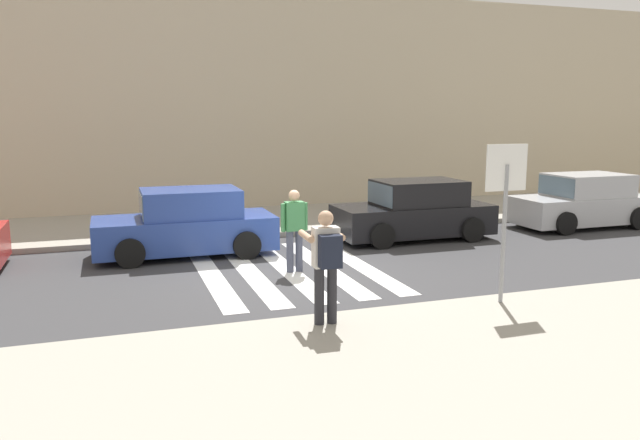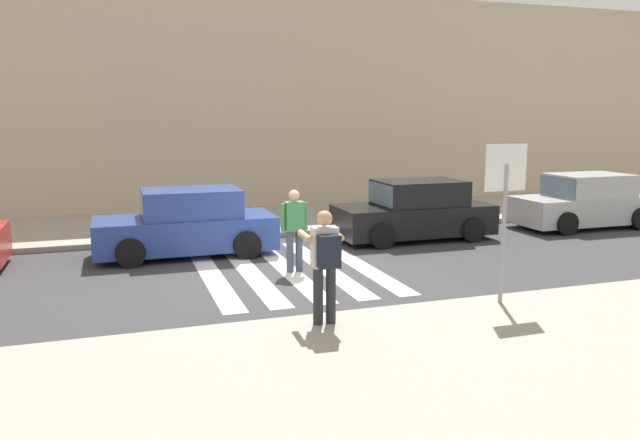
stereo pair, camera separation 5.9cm
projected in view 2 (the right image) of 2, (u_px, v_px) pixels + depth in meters
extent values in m
plane|color=#38383A|center=(290.00, 272.00, 13.03)|extent=(120.00, 120.00, 0.00)
cube|color=#9E998C|center=(435.00, 393.00, 7.23)|extent=(60.00, 6.00, 0.14)
cube|color=#9E998C|center=(235.00, 222.00, 18.63)|extent=(60.00, 4.80, 0.14)
cube|color=beige|center=(209.00, 102.00, 22.14)|extent=(56.00, 4.00, 7.32)
cube|color=silver|center=(212.00, 276.00, 12.72)|extent=(0.44, 5.20, 0.01)
cube|color=silver|center=(250.00, 272.00, 12.97)|extent=(0.44, 5.20, 0.01)
cube|color=silver|center=(287.00, 269.00, 13.22)|extent=(0.44, 5.20, 0.01)
cube|color=silver|center=(323.00, 266.00, 13.47)|extent=(0.44, 5.20, 0.01)
cube|color=silver|center=(357.00, 264.00, 13.72)|extent=(0.44, 5.20, 0.01)
cylinder|color=gray|center=(503.00, 235.00, 10.27)|extent=(0.07, 0.07, 2.31)
cube|color=white|center=(506.00, 168.00, 10.10)|extent=(0.76, 0.03, 0.76)
cube|color=red|center=(505.00, 168.00, 10.11)|extent=(0.66, 0.02, 0.66)
cylinder|color=#232328|center=(318.00, 296.00, 9.31)|extent=(0.15, 0.15, 0.88)
cylinder|color=#232328|center=(331.00, 295.00, 9.36)|extent=(0.15, 0.15, 0.88)
cube|color=silver|center=(325.00, 247.00, 9.21)|extent=(0.39, 0.26, 0.60)
sphere|color=tan|center=(325.00, 218.00, 9.14)|extent=(0.23, 0.23, 0.23)
cylinder|color=tan|center=(305.00, 236.00, 9.33)|extent=(0.13, 0.58, 0.10)
cylinder|color=tan|center=(336.00, 234.00, 9.46)|extent=(0.13, 0.58, 0.10)
cube|color=black|center=(317.00, 231.00, 9.56)|extent=(0.14, 0.11, 0.10)
cube|color=black|center=(329.00, 252.00, 9.00)|extent=(0.33, 0.21, 0.48)
cylinder|color=#474C60|center=(290.00, 252.00, 12.94)|extent=(0.15, 0.15, 0.88)
cylinder|color=#474C60|center=(299.00, 251.00, 13.00)|extent=(0.15, 0.15, 0.88)
cube|color=#3D844C|center=(294.00, 216.00, 12.85)|extent=(0.39, 0.25, 0.60)
sphere|color=tan|center=(294.00, 195.00, 12.77)|extent=(0.23, 0.23, 0.23)
cylinder|color=#3D844C|center=(283.00, 218.00, 12.77)|extent=(0.10, 0.10, 0.58)
cylinder|color=#3D844C|center=(305.00, 216.00, 12.93)|extent=(0.10, 0.10, 0.58)
cube|color=#284293|center=(186.00, 233.00, 14.51)|extent=(4.10, 1.70, 0.76)
cube|color=#284293|center=(191.00, 203.00, 14.44)|extent=(2.20, 1.56, 0.64)
cube|color=slate|center=(143.00, 205.00, 14.10)|extent=(0.10, 1.50, 0.54)
cube|color=slate|center=(232.00, 201.00, 14.74)|extent=(0.10, 1.50, 0.51)
cylinder|color=black|center=(130.00, 253.00, 13.35)|extent=(0.64, 0.22, 0.64)
cylinder|color=black|center=(128.00, 238.00, 14.94)|extent=(0.64, 0.22, 0.64)
cylinder|color=black|center=(247.00, 245.00, 14.15)|extent=(0.64, 0.22, 0.64)
cylinder|color=black|center=(233.00, 232.00, 15.74)|extent=(0.64, 0.22, 0.64)
cube|color=black|center=(413.00, 219.00, 16.36)|extent=(4.10, 1.70, 0.76)
cube|color=black|center=(419.00, 193.00, 16.29)|extent=(2.20, 1.56, 0.64)
cube|color=slate|center=(382.00, 194.00, 15.95)|extent=(0.10, 1.50, 0.54)
cube|color=slate|center=(452.00, 191.00, 16.59)|extent=(0.10, 1.50, 0.51)
cylinder|color=black|center=(382.00, 236.00, 15.20)|extent=(0.64, 0.22, 0.64)
cylinder|color=black|center=(356.00, 224.00, 16.79)|extent=(0.64, 0.22, 0.64)
cylinder|color=black|center=(473.00, 230.00, 16.00)|extent=(0.64, 0.22, 0.64)
cylinder|color=black|center=(440.00, 219.00, 17.59)|extent=(0.64, 0.22, 0.64)
cube|color=#B7BABF|center=(583.00, 209.00, 18.07)|extent=(4.10, 1.70, 0.76)
cube|color=#B7BABF|center=(589.00, 185.00, 18.00)|extent=(2.20, 1.56, 0.64)
cube|color=slate|center=(558.00, 186.00, 17.67)|extent=(0.10, 1.50, 0.54)
cube|color=slate|center=(616.00, 184.00, 18.31)|extent=(0.10, 1.50, 0.51)
cylinder|color=black|center=(567.00, 224.00, 16.92)|extent=(0.64, 0.22, 0.64)
cylinder|color=black|center=(527.00, 214.00, 18.51)|extent=(0.64, 0.22, 0.64)
cylinder|color=black|center=(640.00, 219.00, 17.71)|extent=(0.64, 0.22, 0.64)
cylinder|color=black|center=(596.00, 210.00, 19.30)|extent=(0.64, 0.22, 0.64)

